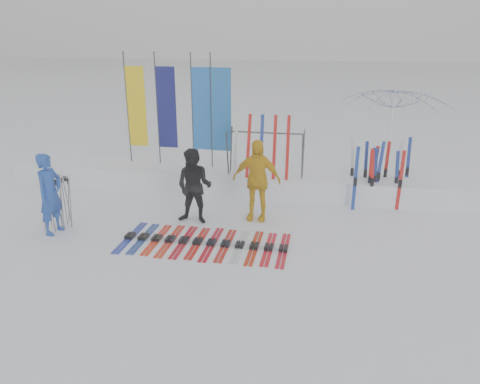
% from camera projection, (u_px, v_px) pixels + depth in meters
% --- Properties ---
extents(ground, '(120.00, 120.00, 0.00)m').
position_uv_depth(ground, '(215.00, 266.00, 9.18)').
color(ground, white).
rests_on(ground, ground).
extents(snow_bank, '(14.00, 1.60, 0.60)m').
position_uv_depth(snow_bank, '(253.00, 180.00, 13.34)').
color(snow_bank, white).
rests_on(snow_bank, ground).
extents(person_blue, '(0.54, 0.73, 1.85)m').
position_uv_depth(person_blue, '(50.00, 194.00, 10.39)').
color(person_blue, '#1B41A0').
rests_on(person_blue, ground).
extents(person_black, '(0.92, 0.74, 1.80)m').
position_uv_depth(person_black, '(194.00, 187.00, 10.95)').
color(person_black, black).
rests_on(person_black, ground).
extents(person_yellow, '(1.18, 0.54, 1.98)m').
position_uv_depth(person_yellow, '(256.00, 180.00, 11.12)').
color(person_yellow, gold).
rests_on(person_yellow, ground).
extents(tent_canopy, '(3.54, 3.59, 2.86)m').
position_uv_depth(tent_canopy, '(391.00, 135.00, 13.81)').
color(tent_canopy, white).
rests_on(tent_canopy, ground).
extents(ski_row, '(3.59, 1.69, 0.07)m').
position_uv_depth(ski_row, '(205.00, 242.00, 10.10)').
color(ski_row, '#162799').
rests_on(ski_row, ground).
extents(pole_cluster, '(0.66, 0.81, 1.24)m').
position_uv_depth(pole_cluster, '(60.00, 203.00, 10.81)').
color(pole_cluster, '#595B60').
rests_on(pole_cluster, ground).
extents(feather_flags, '(3.13, 0.16, 3.20)m').
position_uv_depth(feather_flags, '(180.00, 109.00, 13.24)').
color(feather_flags, '#383A3F').
rests_on(feather_flags, ground).
extents(ski_rack, '(2.04, 0.80, 1.23)m').
position_uv_depth(ski_rack, '(266.00, 147.00, 12.54)').
color(ski_rack, '#383A3F').
rests_on(ski_rack, ground).
extents(upright_skis, '(1.54, 1.17, 1.69)m').
position_uv_depth(upright_skis, '(379.00, 174.00, 12.23)').
color(upright_skis, navy).
rests_on(upright_skis, ground).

